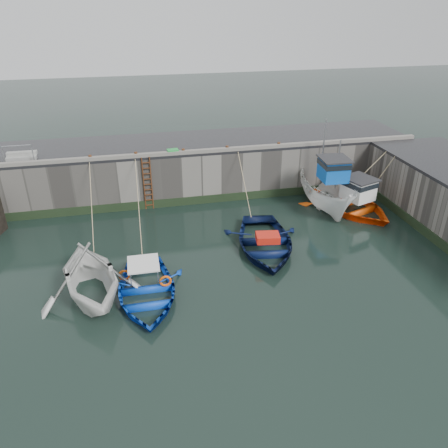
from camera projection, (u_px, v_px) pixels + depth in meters
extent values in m
plane|color=black|center=(216.00, 306.00, 17.82)|extent=(120.00, 120.00, 0.00)
cube|color=slate|center=(177.00, 168.00, 27.94)|extent=(30.00, 5.00, 3.00)
cube|color=black|center=(175.00, 144.00, 27.21)|extent=(30.00, 5.00, 0.16)
cube|color=slate|center=(180.00, 153.00, 25.09)|extent=(30.00, 0.30, 0.20)
cube|color=black|center=(183.00, 201.00, 26.32)|extent=(30.00, 0.08, 0.50)
cube|color=black|center=(436.00, 240.00, 22.16)|extent=(0.08, 15.00, 0.50)
cylinder|color=#3F1E0F|center=(144.00, 184.00, 25.24)|extent=(0.07, 0.07, 3.20)
cylinder|color=#3F1E0F|center=(151.00, 183.00, 25.32)|extent=(0.07, 0.07, 3.20)
cube|color=#3F1E0F|center=(149.00, 205.00, 25.89)|extent=(0.44, 0.06, 0.05)
cube|color=#3F1E0F|center=(149.00, 200.00, 25.74)|extent=(0.44, 0.06, 0.05)
cube|color=#3F1E0F|center=(149.00, 195.00, 25.58)|extent=(0.44, 0.06, 0.05)
cube|color=#3F1E0F|center=(148.00, 190.00, 25.43)|extent=(0.44, 0.06, 0.05)
cube|color=#3F1E0F|center=(148.00, 184.00, 25.28)|extent=(0.44, 0.06, 0.05)
cube|color=#3F1E0F|center=(147.00, 179.00, 25.12)|extent=(0.44, 0.06, 0.05)
cube|color=#3F1E0F|center=(147.00, 174.00, 24.97)|extent=(0.44, 0.06, 0.05)
cube|color=#3F1E0F|center=(146.00, 168.00, 24.82)|extent=(0.44, 0.06, 0.05)
cube|color=#3F1E0F|center=(146.00, 163.00, 24.67)|extent=(0.44, 0.06, 0.05)
imported|color=silver|center=(93.00, 297.00, 18.40)|extent=(5.62, 6.14, 2.75)
imported|color=#0C40BD|center=(147.00, 297.00, 18.38)|extent=(3.73, 5.18, 1.06)
imported|color=#09143A|center=(264.00, 248.00, 21.95)|extent=(4.87, 6.22, 1.17)
imported|color=white|center=(326.00, 194.00, 25.88)|extent=(2.61, 6.17, 2.34)
cube|color=blue|center=(333.00, 170.00, 24.54)|extent=(1.48, 1.58, 1.20)
cube|color=black|center=(334.00, 164.00, 24.37)|extent=(1.55, 1.64, 0.28)
cube|color=#262628|center=(335.00, 159.00, 24.24)|extent=(1.69, 1.79, 0.08)
cylinder|color=#A5A8AD|center=(324.00, 145.00, 25.69)|extent=(0.08, 0.08, 3.00)
imported|color=#FF570D|center=(348.00, 205.00, 25.86)|extent=(6.01, 7.08, 1.25)
cube|color=white|center=(358.00, 189.00, 24.84)|extent=(1.81, 1.87, 1.20)
cube|color=black|center=(359.00, 183.00, 24.68)|extent=(1.89, 1.95, 0.28)
cube|color=#262628|center=(360.00, 179.00, 24.54)|extent=(2.06, 2.13, 0.08)
cylinder|color=#A5A8AD|center=(338.00, 165.00, 25.78)|extent=(0.08, 0.08, 3.00)
cube|color=green|center=(173.00, 152.00, 25.13)|extent=(0.67, 0.50, 0.27)
cylinder|color=#A5A8AD|center=(3.00, 155.00, 23.48)|extent=(0.05, 0.05, 1.00)
cylinder|color=#A5A8AD|center=(33.00, 153.00, 23.77)|extent=(0.05, 0.05, 1.00)
cylinder|color=#A5A8AD|center=(16.00, 146.00, 23.41)|extent=(1.50, 0.05, 0.05)
cube|color=gray|center=(21.00, 158.00, 24.24)|extent=(1.60, 0.35, 0.18)
cube|color=gray|center=(22.00, 153.00, 24.46)|extent=(1.60, 0.35, 0.18)
cylinder|color=#3F1E0F|center=(90.00, 158.00, 24.20)|extent=(0.18, 0.18, 0.28)
cylinder|color=#3F1E0F|center=(136.00, 154.00, 24.68)|extent=(0.18, 0.18, 0.28)
cylinder|color=#3F1E0F|center=(183.00, 151.00, 25.20)|extent=(0.18, 0.18, 0.28)
cylinder|color=#3F1E0F|center=(227.00, 148.00, 25.70)|extent=(0.18, 0.18, 0.28)
cylinder|color=#3F1E0F|center=(279.00, 145.00, 26.31)|extent=(0.18, 0.18, 0.28)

